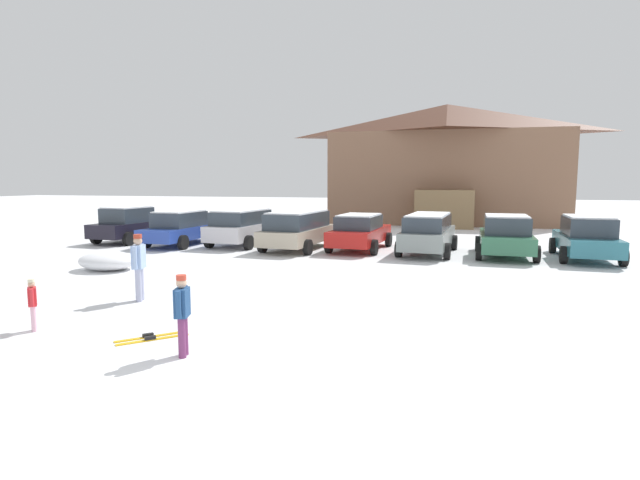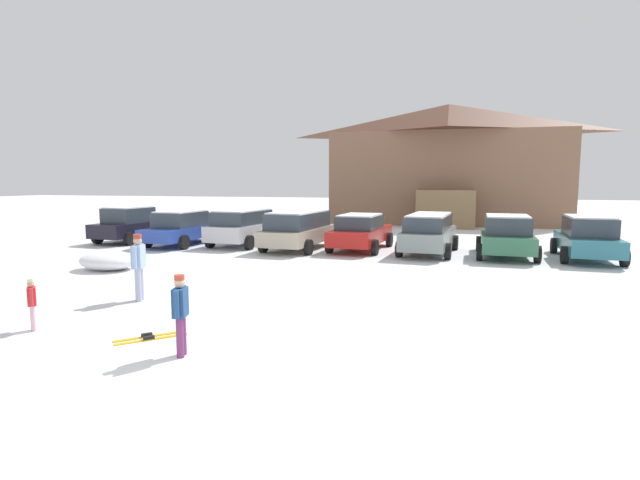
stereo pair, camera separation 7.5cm
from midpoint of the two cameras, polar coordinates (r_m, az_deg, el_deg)
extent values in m
plane|color=white|center=(7.50, -18.44, -16.90)|extent=(160.00, 160.00, 0.00)
cube|color=brown|center=(37.38, 14.07, 6.81)|extent=(15.66, 8.19, 6.24)
pyramid|color=#4D2C1E|center=(37.63, 14.26, 13.20)|extent=(16.26, 8.79, 2.14)
cube|color=olive|center=(32.50, 13.91, 3.46)|extent=(3.62, 1.83, 2.40)
cube|color=black|center=(26.11, -20.89, 1.23)|extent=(2.08, 4.23, 0.65)
cube|color=#2D3842|center=(25.91, -21.25, 2.67)|extent=(1.71, 2.25, 0.70)
cube|color=white|center=(25.89, -21.29, 3.50)|extent=(1.60, 2.14, 0.06)
cylinder|color=black|center=(27.72, -20.66, 0.86)|extent=(0.27, 0.66, 0.64)
cylinder|color=black|center=(26.54, -17.53, 0.73)|extent=(0.27, 0.66, 0.64)
cylinder|color=black|center=(25.84, -24.28, 0.29)|extent=(0.27, 0.66, 0.64)
cylinder|color=black|center=(24.57, -21.10, 0.13)|extent=(0.27, 0.66, 0.64)
cube|color=#25409D|center=(24.12, -15.49, 0.89)|extent=(1.94, 4.81, 0.56)
cube|color=#2D3842|center=(23.87, -15.84, 2.29)|extent=(1.64, 2.53, 0.67)
cube|color=white|center=(23.84, -15.87, 3.17)|extent=(1.53, 2.40, 0.06)
cylinder|color=black|center=(25.88, -15.47, 0.66)|extent=(0.25, 0.65, 0.64)
cylinder|color=black|center=(24.92, -11.82, 0.53)|extent=(0.25, 0.65, 0.64)
cylinder|color=black|center=(23.48, -19.34, -0.09)|extent=(0.25, 0.65, 0.64)
cylinder|color=black|center=(22.41, -15.47, -0.26)|extent=(0.25, 0.65, 0.64)
cube|color=silver|center=(23.26, -8.96, 1.00)|extent=(2.16, 4.21, 0.68)
cube|color=#2D3842|center=(23.13, -9.08, 2.56)|extent=(1.86, 3.21, 0.60)
cube|color=white|center=(23.11, -9.10, 3.37)|extent=(1.74, 3.05, 0.06)
cylinder|color=black|center=(24.86, -9.53, 0.57)|extent=(0.27, 0.66, 0.64)
cylinder|color=black|center=(23.97, -5.44, 0.40)|extent=(0.27, 0.66, 0.64)
cylinder|color=black|center=(22.72, -12.64, -0.09)|extent=(0.27, 0.66, 0.64)
cylinder|color=black|center=(21.73, -8.27, -0.30)|extent=(0.27, 0.66, 0.64)
cube|color=#AEA18A|center=(21.71, -2.55, 0.59)|extent=(2.33, 4.89, 0.62)
cube|color=#2D3842|center=(21.56, -2.66, 2.27)|extent=(1.99, 3.74, 0.67)
cube|color=white|center=(21.54, -2.67, 3.24)|extent=(1.86, 3.55, 0.06)
cylinder|color=black|center=(23.48, -3.44, 0.29)|extent=(0.28, 0.66, 0.64)
cylinder|color=black|center=(22.75, 1.24, 0.09)|extent=(0.28, 0.66, 0.64)
cylinder|color=black|center=(20.85, -6.68, -0.57)|extent=(0.28, 0.66, 0.64)
cylinder|color=black|center=(20.02, -1.50, -0.83)|extent=(0.28, 0.66, 0.64)
cube|color=#B31A16|center=(21.66, 4.52, 0.55)|extent=(2.14, 4.72, 0.61)
cube|color=#2D3842|center=(21.39, 4.38, 2.04)|extent=(1.75, 2.50, 0.56)
cube|color=white|center=(21.36, 4.39, 2.87)|extent=(1.63, 2.38, 0.06)
cylinder|color=black|center=(23.31, 3.14, 0.24)|extent=(0.27, 0.66, 0.64)
cylinder|color=black|center=(22.86, 7.75, 0.06)|extent=(0.27, 0.66, 0.64)
cylinder|color=black|center=(20.62, 0.92, -0.61)|extent=(0.27, 0.66, 0.64)
cylinder|color=black|center=(20.10, 6.11, -0.84)|extent=(0.27, 0.66, 0.64)
cube|color=gray|center=(20.96, 12.16, 0.29)|extent=(2.14, 4.86, 0.68)
cube|color=#2D3842|center=(20.80, 12.16, 1.98)|extent=(1.83, 3.71, 0.58)
cube|color=white|center=(20.78, 12.18, 2.86)|extent=(1.71, 3.52, 0.06)
cylinder|color=black|center=(22.57, 10.33, -0.07)|extent=(0.28, 0.66, 0.64)
cylinder|color=black|center=(22.34, 15.01, -0.27)|extent=(0.28, 0.66, 0.64)
cylinder|color=black|center=(19.72, 8.87, -1.03)|extent=(0.28, 0.66, 0.64)
cylinder|color=black|center=(19.45, 14.23, -1.26)|extent=(0.28, 0.66, 0.64)
cube|color=#30684A|center=(20.94, 20.32, -0.07)|extent=(2.02, 4.35, 0.61)
cube|color=#2D3842|center=(20.67, 20.43, 1.61)|extent=(1.72, 2.28, 0.66)
cube|color=white|center=(20.64, 20.47, 2.60)|extent=(1.61, 2.17, 0.06)
cylinder|color=black|center=(22.26, 17.50, -0.38)|extent=(0.24, 0.65, 0.64)
cylinder|color=black|center=(22.38, 22.66, -0.55)|extent=(0.24, 0.65, 0.64)
cylinder|color=black|center=(19.62, 17.58, -1.30)|extent=(0.24, 0.65, 0.64)
cylinder|color=black|center=(19.76, 23.43, -1.49)|extent=(0.24, 0.65, 0.64)
cube|color=#2C6E7D|center=(21.46, 27.99, -0.30)|extent=(1.97, 4.60, 0.61)
cube|color=#2D3842|center=(21.18, 28.19, 1.37)|extent=(1.66, 2.42, 0.69)
cube|color=white|center=(21.16, 28.25, 2.37)|extent=(1.55, 2.30, 0.06)
cylinder|color=black|center=(22.72, 24.96, -0.56)|extent=(0.25, 0.65, 0.64)
cylinder|color=black|center=(23.05, 29.65, -0.72)|extent=(0.25, 0.65, 0.64)
cylinder|color=black|center=(19.97, 25.98, -1.54)|extent=(0.25, 0.65, 0.64)
cylinder|color=black|center=(20.34, 31.28, -1.70)|extent=(0.25, 0.65, 0.64)
cylinder|color=#E6ADC3|center=(11.60, -30.06, -7.68)|extent=(0.09, 0.09, 0.51)
cylinder|color=#E6ADC3|center=(11.49, -30.08, -7.82)|extent=(0.09, 0.09, 0.51)
cube|color=red|center=(11.45, -30.20, -5.61)|extent=(0.28, 0.29, 0.36)
cylinder|color=red|center=(11.60, -30.18, -5.41)|extent=(0.07, 0.07, 0.35)
cylinder|color=red|center=(11.29, -30.23, -5.73)|extent=(0.07, 0.07, 0.35)
sphere|color=tan|center=(11.40, -30.27, -4.39)|extent=(0.13, 0.13, 0.13)
cylinder|color=beige|center=(11.39, -30.30, -4.04)|extent=(0.13, 0.13, 0.06)
cylinder|color=#6F305F|center=(9.00, -15.48, -10.43)|extent=(0.13, 0.13, 0.69)
cylinder|color=#6F305F|center=(8.86, -15.74, -10.71)|extent=(0.13, 0.13, 0.69)
cube|color=navy|center=(8.78, -15.73, -6.89)|extent=(0.28, 0.38, 0.49)
cylinder|color=navy|center=(8.97, -15.36, -6.49)|extent=(0.09, 0.09, 0.46)
cylinder|color=navy|center=(8.57, -16.13, -7.14)|extent=(0.09, 0.09, 0.46)
sphere|color=tan|center=(8.70, -15.80, -4.76)|extent=(0.18, 0.18, 0.18)
cylinder|color=#BD3C2B|center=(8.69, -15.82, -4.14)|extent=(0.17, 0.17, 0.08)
cylinder|color=#A6ABCA|center=(13.13, -20.19, -4.89)|extent=(0.15, 0.15, 0.82)
cylinder|color=#A6ABCA|center=(13.30, -19.93, -4.73)|extent=(0.15, 0.15, 0.82)
cube|color=#98B6E3|center=(13.10, -20.19, -1.81)|extent=(0.34, 0.45, 0.58)
cylinder|color=#98B6E3|center=(12.86, -20.56, -1.91)|extent=(0.11, 0.11, 0.55)
cylinder|color=#98B6E3|center=(13.33, -19.83, -1.58)|extent=(0.11, 0.11, 0.55)
sphere|color=tan|center=(13.05, -20.26, -0.09)|extent=(0.21, 0.21, 0.21)
cylinder|color=#B03A28|center=(13.04, -20.28, 0.40)|extent=(0.20, 0.20, 0.10)
cube|color=#EEB113|center=(10.24, -18.98, -10.41)|extent=(1.00, 1.00, 0.02)
cube|color=black|center=(10.22, -19.27, -10.22)|extent=(0.20, 0.20, 0.06)
cube|color=#EEB113|center=(10.05, -18.75, -10.72)|extent=(1.00, 1.00, 0.02)
cube|color=black|center=(10.03, -19.04, -10.53)|extent=(0.20, 0.20, 0.06)
ellipsoid|color=white|center=(18.17, -23.19, -2.20)|extent=(1.97, 1.58, 0.62)
camera|label=1|loc=(0.04, -90.14, -0.02)|focal=28.00mm
camera|label=2|loc=(0.04, 89.86, 0.02)|focal=28.00mm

